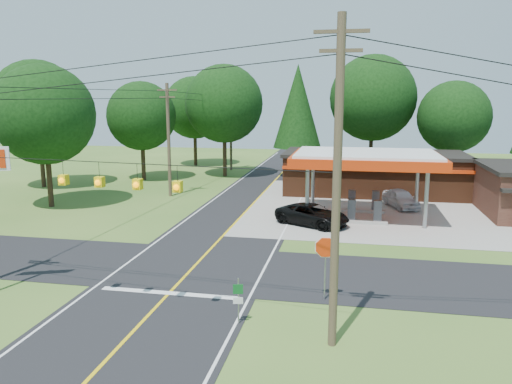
% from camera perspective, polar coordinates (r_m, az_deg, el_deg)
% --- Properties ---
extents(ground, '(120.00, 120.00, 0.00)m').
position_cam_1_polar(ground, '(26.71, -7.15, -8.56)').
color(ground, '#396222').
rests_on(ground, ground).
extents(main_highway, '(8.00, 120.00, 0.02)m').
position_cam_1_polar(main_highway, '(26.71, -7.15, -8.54)').
color(main_highway, black).
rests_on(main_highway, ground).
extents(cross_road, '(70.00, 7.00, 0.02)m').
position_cam_1_polar(cross_road, '(26.70, -7.15, -8.53)').
color(cross_road, black).
rests_on(cross_road, ground).
extents(lane_center_yellow, '(0.15, 110.00, 0.00)m').
position_cam_1_polar(lane_center_yellow, '(26.70, -7.15, -8.50)').
color(lane_center_yellow, yellow).
rests_on(lane_center_yellow, main_highway).
extents(gas_canopy, '(10.60, 7.40, 4.88)m').
position_cam_1_polar(gas_canopy, '(37.21, 12.45, 3.55)').
color(gas_canopy, gray).
rests_on(gas_canopy, ground).
extents(convenience_store, '(16.40, 7.55, 3.80)m').
position_cam_1_polar(convenience_store, '(47.45, 13.27, 2.18)').
color(convenience_store, '#522A17').
rests_on(convenience_store, ground).
extents(utility_pole_near_right, '(1.80, 0.30, 11.50)m').
position_cam_1_polar(utility_pole_near_right, '(17.16, 9.22, 1.05)').
color(utility_pole_near_right, '#473828').
rests_on(utility_pole_near_right, ground).
extents(utility_pole_far_left, '(1.80, 0.30, 10.00)m').
position_cam_1_polar(utility_pole_far_left, '(45.00, -9.96, 6.06)').
color(utility_pole_far_left, '#473828').
rests_on(utility_pole_far_left, ground).
extents(utility_pole_north, '(0.30, 0.30, 9.50)m').
position_cam_1_polar(utility_pole_north, '(60.80, -2.89, 6.99)').
color(utility_pole_north, '#473828').
rests_on(utility_pole_north, ground).
extents(overhead_beacons, '(17.04, 2.04, 1.03)m').
position_cam_1_polar(overhead_beacons, '(20.20, -15.55, 2.99)').
color(overhead_beacons, black).
rests_on(overhead_beacons, ground).
extents(treeline_backdrop, '(70.27, 51.59, 13.30)m').
position_cam_1_polar(treeline_backdrop, '(48.47, 2.47, 9.25)').
color(treeline_backdrop, '#332316').
rests_on(treeline_backdrop, ground).
extents(suv_car, '(7.09, 7.09, 1.46)m').
position_cam_1_polar(suv_car, '(34.96, 6.47, -2.63)').
color(suv_car, black).
rests_on(suv_car, ground).
extents(sedan_car, '(5.54, 5.54, 1.47)m').
position_cam_1_polar(sedan_car, '(41.90, 16.23, -0.73)').
color(sedan_car, silver).
rests_on(sedan_car, ground).
extents(octagonal_stop_sign, '(1.00, 0.17, 2.93)m').
position_cam_1_polar(octagonal_stop_sign, '(21.94, 7.95, -6.82)').
color(octagonal_stop_sign, gray).
rests_on(octagonal_stop_sign, ground).
extents(route_sign_post, '(0.39, 0.12, 1.90)m').
position_cam_1_polar(route_sign_post, '(19.92, -2.05, -11.94)').
color(route_sign_post, gray).
rests_on(route_sign_post, ground).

